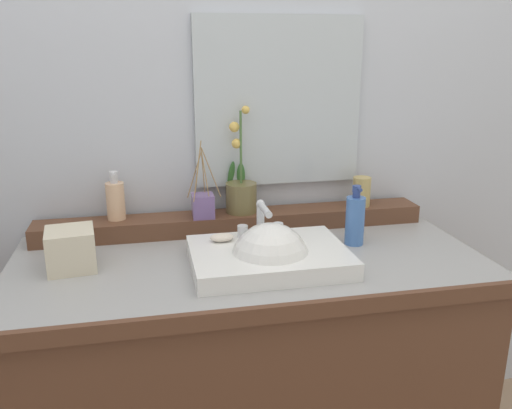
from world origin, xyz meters
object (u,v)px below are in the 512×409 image
(tissue_box, at_px, (71,249))
(soap_bar, at_px, (222,237))
(soap_dispenser, at_px, (115,200))
(lotion_bottle, at_px, (355,219))
(reed_diffuser, at_px, (203,205))
(sink_basin, at_px, (270,260))
(tumbler_cup, at_px, (362,192))
(potted_plant, at_px, (241,191))

(tissue_box, bearing_deg, soap_bar, -0.85)
(soap_dispenser, bearing_deg, lotion_bottle, -17.03)
(soap_bar, bearing_deg, lotion_bottle, 3.34)
(soap_bar, xyz_separation_m, soap_dispenser, (-0.31, 0.25, 0.06))
(soap_bar, height_order, reed_diffuser, reed_diffuser)
(sink_basin, distance_m, soap_dispenser, 0.56)
(sink_basin, xyz_separation_m, tumbler_cup, (0.41, 0.32, 0.09))
(tumbler_cup, bearing_deg, soap_bar, -156.94)
(lotion_bottle, distance_m, tissue_box, 0.85)
(sink_basin, distance_m, potted_plant, 0.36)
(potted_plant, distance_m, tumbler_cup, 0.43)
(tumbler_cup, xyz_separation_m, lotion_bottle, (-0.10, -0.20, -0.03))
(soap_dispenser, distance_m, tissue_box, 0.28)
(soap_bar, distance_m, reed_diffuser, 0.22)
(sink_basin, xyz_separation_m, soap_dispenser, (-0.43, 0.35, 0.11))
(soap_dispenser, bearing_deg, potted_plant, -0.66)
(soap_dispenser, relative_size, tumbler_cup, 1.54)
(soap_dispenser, bearing_deg, sink_basin, -38.85)
(potted_plant, distance_m, lotion_bottle, 0.40)
(soap_dispenser, distance_m, tumbler_cup, 0.84)
(reed_diffuser, bearing_deg, soap_bar, -81.66)
(tumbler_cup, xyz_separation_m, reed_diffuser, (-0.56, -0.01, -0.01))
(potted_plant, bearing_deg, tissue_box, -155.65)
(tumbler_cup, relative_size, lotion_bottle, 0.54)
(soap_dispenser, bearing_deg, tumbler_cup, -1.66)
(potted_plant, bearing_deg, soap_bar, -112.59)
(sink_basin, xyz_separation_m, potted_plant, (-0.02, 0.34, 0.11))
(sink_basin, relative_size, soap_dispenser, 2.77)
(soap_bar, height_order, lotion_bottle, lotion_bottle)
(sink_basin, height_order, tissue_box, sink_basin)
(potted_plant, height_order, tumbler_cup, potted_plant)
(potted_plant, relative_size, tumbler_cup, 3.44)
(reed_diffuser, relative_size, tissue_box, 1.96)
(lotion_bottle, bearing_deg, potted_plant, 145.74)
(sink_basin, height_order, soap_dispenser, soap_dispenser)
(sink_basin, xyz_separation_m, soap_bar, (-0.12, 0.10, 0.04))
(reed_diffuser, bearing_deg, tumbler_cup, 1.38)
(sink_basin, height_order, soap_bar, sink_basin)
(potted_plant, relative_size, tissue_box, 2.74)
(soap_bar, height_order, tumbler_cup, tumbler_cup)
(sink_basin, height_order, potted_plant, potted_plant)
(reed_diffuser, height_order, tissue_box, reed_diffuser)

